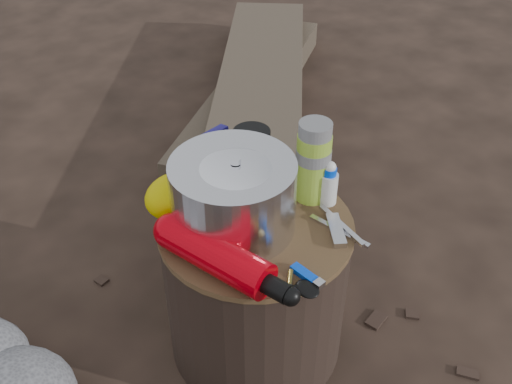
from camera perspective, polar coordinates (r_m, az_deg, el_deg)
ground at (r=1.58m, az=0.00°, el=-13.88°), size 60.00×60.00×0.00m
stump at (r=1.43m, az=0.00°, el=-9.05°), size 0.42×0.42×0.39m
log_main at (r=2.25m, az=0.15°, el=7.04°), size 1.54×1.64×0.16m
log_small at (r=2.49m, az=-0.32°, el=9.50°), size 1.22×0.93×0.11m
foil_windscreen at (r=1.24m, az=-2.18°, el=-0.37°), size 0.26×0.26×0.16m
camping_pot at (r=1.23m, az=-1.88°, el=-0.47°), size 0.17×0.17×0.17m
fuel_bottle at (r=1.17m, az=-3.77°, el=-6.09°), size 0.15×0.32×0.08m
thermos at (r=1.32m, az=5.47°, el=2.90°), size 0.08×0.08×0.19m
travel_mug at (r=1.40m, az=-0.41°, el=3.62°), size 0.08×0.08×0.12m
stuff_sack at (r=1.31m, az=-7.69°, el=-0.37°), size 0.14×0.11×0.09m
food_pouch at (r=1.37m, az=-4.21°, el=3.06°), size 0.11×0.04×0.13m
lighter at (r=1.18m, az=4.62°, el=-7.77°), size 0.03×0.08×0.01m
multitool at (r=1.28m, az=7.63°, el=-3.63°), size 0.08×0.10×0.01m
pot_grabber at (r=1.28m, az=7.95°, el=-3.58°), size 0.04×0.15×0.01m
spork at (r=1.16m, az=1.09°, el=-8.70°), size 0.13×0.15×0.01m
squeeze_bottle at (r=1.33m, az=6.94°, el=0.69°), size 0.04×0.04×0.10m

